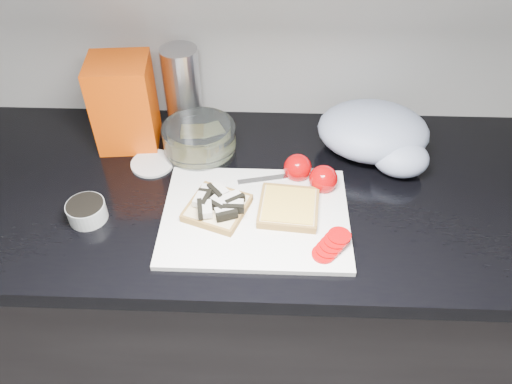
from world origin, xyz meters
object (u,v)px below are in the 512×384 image
cutting_board (255,216)px  steel_canister (183,89)px  glass_bowl (200,140)px  bread_bag (124,103)px

cutting_board → steel_canister: 0.40m
glass_bowl → steel_canister: bearing=114.2°
bread_bag → steel_canister: size_ratio=1.02×
cutting_board → glass_bowl: size_ratio=2.23×
bread_bag → glass_bowl: bearing=-18.5°
bread_bag → cutting_board: bearing=-44.8°
cutting_board → bread_bag: bread_bag is taller
glass_bowl → bread_bag: 0.20m
cutting_board → steel_canister: bearing=120.2°
cutting_board → bread_bag: 0.44m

